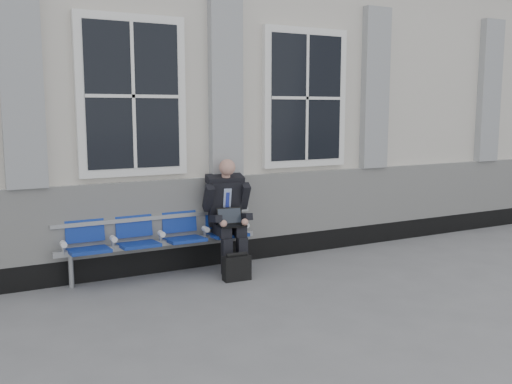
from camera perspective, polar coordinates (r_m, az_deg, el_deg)
ground at (r=7.15m, az=8.71°, el=-8.84°), size 70.00×70.00×0.00m
station_building at (r=9.83m, az=-3.38°, el=9.01°), size 14.40×4.40×4.49m
bench at (r=7.31m, az=-9.63°, el=-4.02°), size 2.60×0.47×0.91m
businessman at (r=7.46m, az=-2.88°, el=-1.85°), size 0.62×0.83×1.46m
briefcase at (r=7.09m, az=-1.94°, el=-7.55°), size 0.35×0.16×0.35m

